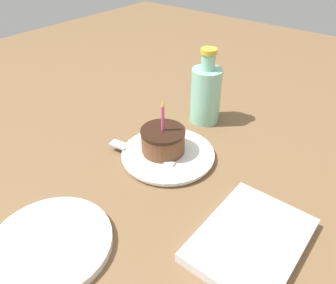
% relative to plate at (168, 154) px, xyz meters
% --- Properties ---
extents(ground_plane, '(2.40, 2.40, 0.04)m').
position_rel_plate_xyz_m(ground_plane, '(-0.03, 0.03, -0.03)').
color(ground_plane, brown).
rests_on(ground_plane, ground).
extents(plate, '(0.22, 0.22, 0.02)m').
position_rel_plate_xyz_m(plate, '(0.00, 0.00, 0.00)').
color(plate, white).
rests_on(plate, ground_plane).
extents(cake_slice, '(0.10, 0.10, 0.13)m').
position_rel_plate_xyz_m(cake_slice, '(0.00, -0.01, 0.04)').
color(cake_slice, brown).
rests_on(cake_slice, plate).
extents(fork, '(0.04, 0.18, 0.00)m').
position_rel_plate_xyz_m(fork, '(0.05, -0.06, 0.01)').
color(fork, silver).
rests_on(fork, plate).
extents(bottle, '(0.08, 0.08, 0.21)m').
position_rel_plate_xyz_m(bottle, '(-0.20, -0.03, 0.07)').
color(bottle, '#8CD1B2').
rests_on(bottle, ground_plane).
extents(side_plate, '(0.22, 0.22, 0.02)m').
position_rel_plate_xyz_m(side_plate, '(0.33, 0.00, -0.00)').
color(side_plate, white).
rests_on(side_plate, ground_plane).
extents(marble_board, '(0.22, 0.16, 0.02)m').
position_rel_plate_xyz_m(marble_board, '(0.10, 0.27, 0.00)').
color(marble_board, silver).
rests_on(marble_board, ground_plane).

